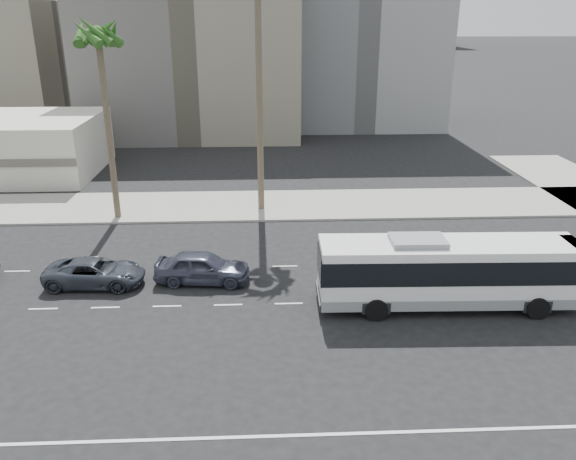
{
  "coord_description": "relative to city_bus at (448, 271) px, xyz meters",
  "views": [
    {
      "loc": [
        -4.19,
        -25.25,
        13.49
      ],
      "look_at": [
        -2.85,
        4.0,
        2.41
      ],
      "focal_mm": 35.73,
      "sensor_mm": 36.0,
      "label": 1
    }
  ],
  "objects": [
    {
      "name": "midrise_beige_west",
      "position": [
        -16.7,
        45.5,
        7.11
      ],
      "size": [
        24.0,
        18.0,
        18.0
      ],
      "primitive_type": "cube",
      "color": "#615E58",
      "rests_on": "ground"
    },
    {
      "name": "ground",
      "position": [
        -4.7,
        0.5,
        -1.89
      ],
      "size": [
        700.0,
        700.0,
        0.0
      ],
      "primitive_type": "plane",
      "color": "black",
      "rests_on": "ground"
    },
    {
      "name": "car_a",
      "position": [
        -12.17,
        3.21,
        -1.03
      ],
      "size": [
        2.5,
        5.2,
        1.71
      ],
      "primitive_type": "imported",
      "rotation": [
        0.0,
        0.0,
        1.47
      ],
      "color": "#373B4B",
      "rests_on": "ground"
    },
    {
      "name": "city_bus",
      "position": [
        0.0,
        0.0,
        0.0
      ],
      "size": [
        12.55,
        3.1,
        3.59
      ],
      "rotation": [
        0.0,
        0.0,
        -0.02
      ],
      "color": "silver",
      "rests_on": "ground"
    },
    {
      "name": "midrise_gray_center",
      "position": [
        3.3,
        52.5,
        11.11
      ],
      "size": [
        20.0,
        20.0,
        26.0
      ],
      "primitive_type": "cube",
      "color": "slate",
      "rests_on": "ground"
    },
    {
      "name": "palm_mid",
      "position": [
        -19.09,
        13.7,
        10.11
      ],
      "size": [
        4.3,
        4.3,
        13.33
      ],
      "rotation": [
        0.0,
        0.0,
        0.3
      ],
      "color": "brown",
      "rests_on": "ground"
    },
    {
      "name": "sidewalk_north",
      "position": [
        -4.7,
        16.0,
        -1.81
      ],
      "size": [
        120.0,
        7.0,
        0.15
      ],
      "primitive_type": "cube",
      "color": "gray",
      "rests_on": "ground"
    },
    {
      "name": "car_b",
      "position": [
        -17.81,
        3.11,
        -1.17
      ],
      "size": [
        2.62,
        5.27,
        1.44
      ],
      "primitive_type": "imported",
      "rotation": [
        0.0,
        0.0,
        1.52
      ],
      "color": "#303640",
      "rests_on": "ground"
    }
  ]
}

